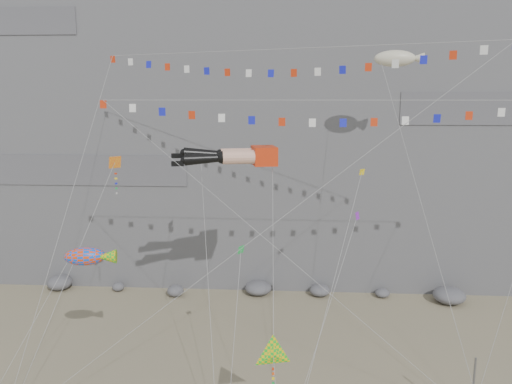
% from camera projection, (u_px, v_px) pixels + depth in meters
% --- Properties ---
extents(cliff, '(80.00, 28.00, 50.00)m').
position_uv_depth(cliff, '(266.00, 46.00, 59.02)').
color(cliff, slate).
rests_on(cliff, ground).
extents(talus_boulders, '(60.00, 3.00, 1.20)m').
position_uv_depth(talus_boulders, '(258.00, 288.00, 48.81)').
color(talus_boulders, slate).
rests_on(talus_boulders, ground).
extents(legs_kite, '(7.70, 14.16, 19.72)m').
position_uv_depth(legs_kite, '(236.00, 156.00, 34.60)').
color(legs_kite, red).
rests_on(legs_kite, ground).
extents(flag_banner_upper, '(30.01, 16.95, 29.88)m').
position_uv_depth(flag_banner_upper, '(282.00, 49.00, 35.33)').
color(flag_banner_upper, red).
rests_on(flag_banner_upper, ground).
extents(flag_banner_lower, '(30.22, 5.72, 21.57)m').
position_uv_depth(flag_banner_lower, '(328.00, 101.00, 32.63)').
color(flag_banner_lower, red).
rests_on(flag_banner_lower, ground).
extents(harlequin_kite, '(5.35, 9.48, 17.44)m').
position_uv_depth(harlequin_kite, '(114.00, 163.00, 33.84)').
color(harlequin_kite, red).
rests_on(harlequin_kite, ground).
extents(fish_windsock, '(7.16, 5.83, 11.38)m').
position_uv_depth(fish_windsock, '(85.00, 257.00, 31.86)').
color(fish_windsock, '#E33D0B').
rests_on(fish_windsock, ground).
extents(delta_kite, '(2.29, 4.13, 6.95)m').
position_uv_depth(delta_kite, '(273.00, 355.00, 26.87)').
color(delta_kite, yellow).
rests_on(delta_kite, ground).
extents(blimp_windsock, '(5.56, 14.92, 26.25)m').
position_uv_depth(blimp_windsock, '(395.00, 59.00, 38.80)').
color(blimp_windsock, beige).
rests_on(blimp_windsock, ground).
extents(small_kite_a, '(3.65, 14.31, 20.14)m').
position_uv_depth(small_kite_a, '(201.00, 161.00, 38.08)').
color(small_kite_a, '#E94D13').
rests_on(small_kite_a, ground).
extents(small_kite_b, '(5.81, 11.90, 16.39)m').
position_uv_depth(small_kite_b, '(356.00, 219.00, 34.81)').
color(small_kite_b, purple).
rests_on(small_kite_b, ground).
extents(small_kite_c, '(1.14, 7.98, 11.99)m').
position_uv_depth(small_kite_c, '(241.00, 252.00, 31.30)').
color(small_kite_c, green).
rests_on(small_kite_c, ground).
extents(small_kite_d, '(5.85, 13.52, 19.56)m').
position_uv_depth(small_kite_d, '(360.00, 179.00, 35.29)').
color(small_kite_d, yellow).
rests_on(small_kite_d, ground).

